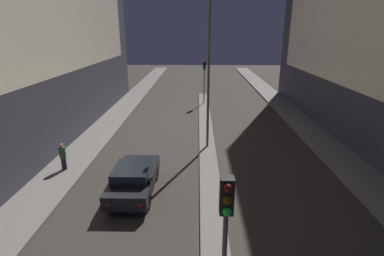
{
  "coord_description": "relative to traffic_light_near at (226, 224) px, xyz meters",
  "views": [
    {
      "loc": [
        -0.67,
        -2.1,
        7.65
      ],
      "look_at": [
        -1.06,
        18.16,
        0.94
      ],
      "focal_mm": 28.0,
      "sensor_mm": 36.0,
      "label": 1
    }
  ],
  "objects": [
    {
      "name": "median_strip",
      "position": [
        0.0,
        13.79,
        -3.31
      ],
      "size": [
        1.07,
        33.15,
        0.12
      ],
      "color": "#66605B",
      "rests_on": "ground"
    },
    {
      "name": "street_lamp",
      "position": [
        0.0,
        13.01,
        3.43
      ],
      "size": [
        0.56,
        0.56,
        9.76
      ],
      "color": "#4C4C51",
      "rests_on": "median_strip"
    },
    {
      "name": "traffic_light_near",
      "position": [
        0.0,
        0.0,
        0.0
      ],
      "size": [
        0.32,
        0.42,
        4.42
      ],
      "color": "#4C4C51",
      "rests_on": "median_strip"
    },
    {
      "name": "car_left_lane",
      "position": [
        -3.74,
        7.03,
        -2.59
      ],
      "size": [
        1.94,
        4.5,
        1.52
      ],
      "color": "black",
      "rests_on": "ground"
    },
    {
      "name": "pedestrian_on_left_sidewalk",
      "position": [
        -8.12,
        9.21,
        -2.4
      ],
      "size": [
        0.35,
        0.35,
        1.54
      ],
      "color": "black",
      "rests_on": "sidewalk_left"
    },
    {
      "name": "traffic_light_mid",
      "position": [
        0.0,
        25.43,
        0.0
      ],
      "size": [
        0.32,
        0.42,
        4.42
      ],
      "color": "#4C4C51",
      "rests_on": "median_strip"
    }
  ]
}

